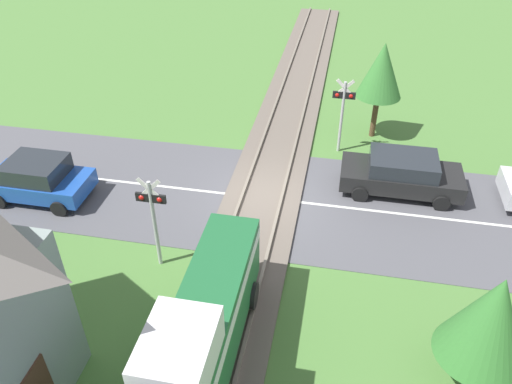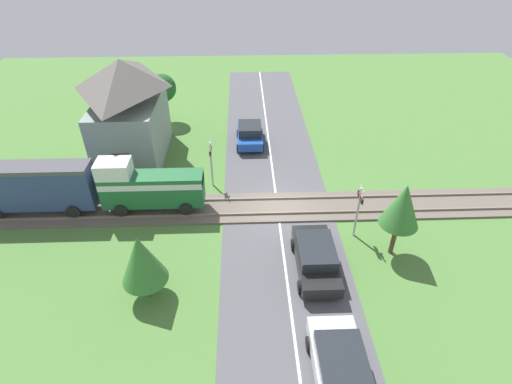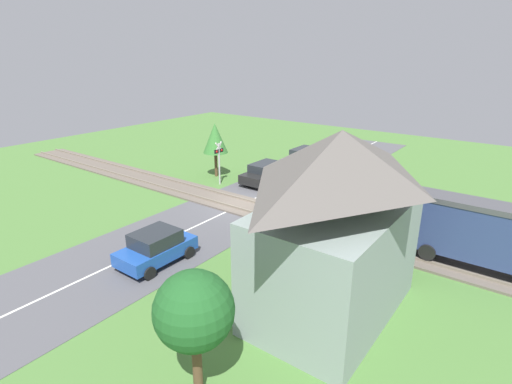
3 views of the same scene
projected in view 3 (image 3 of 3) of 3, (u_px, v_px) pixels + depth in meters
ground_plane at (240, 206)px, 25.55m from camera, size 60.00×60.00×0.00m
road_surface at (240, 206)px, 25.55m from camera, size 48.00×6.40×0.02m
track_bed at (240, 205)px, 25.53m from camera, size 2.80×48.00×0.24m
train at (419, 219)px, 18.83m from camera, size 1.58×12.88×3.18m
car_near_crossing at (266, 172)px, 29.83m from camera, size 4.39×2.02×1.51m
car_far_side at (156, 247)px, 18.42m from camera, size 3.63×1.99×1.56m
car_behind_queue at (305, 157)px, 34.25m from camera, size 4.53×2.07×1.53m
crossing_signal_west_approach at (219, 157)px, 29.00m from camera, size 0.90×0.18×3.22m
crossing_signal_east_approach at (268, 200)px, 20.73m from camera, size 0.90×0.18×3.22m
station_building at (335, 228)px, 14.14m from camera, size 7.19×4.45×6.92m
pedestrian_by_station at (397, 253)px, 17.83m from camera, size 0.44×0.44×1.78m
tree_by_station at (194, 311)px, 10.63m from camera, size 2.22×2.22×3.92m
tree_roadside_hedge at (377, 166)px, 25.93m from camera, size 2.04×2.04×3.52m
tree_beyond_track at (215, 138)px, 30.63m from camera, size 1.90×1.90×4.20m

